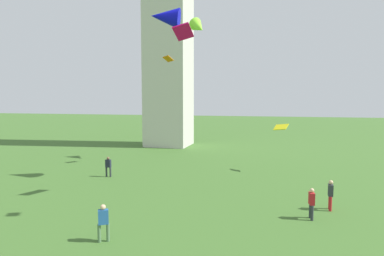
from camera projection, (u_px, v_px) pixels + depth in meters
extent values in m
cylinder|color=#2D3338|center=(106.00, 172.00, 25.34)|extent=(0.14, 0.14, 0.76)
cylinder|color=#2D3338|center=(110.00, 172.00, 25.25)|extent=(0.14, 0.14, 0.76)
cube|color=#1E2333|center=(108.00, 163.00, 25.23)|extent=(0.41, 0.24, 0.60)
sphere|color=brown|center=(108.00, 158.00, 25.20)|extent=(0.22, 0.22, 0.22)
cylinder|color=red|center=(330.00, 202.00, 17.83)|extent=(0.15, 0.15, 0.80)
cylinder|color=red|center=(330.00, 204.00, 17.48)|extent=(0.15, 0.15, 0.80)
cube|color=#2D3338|center=(331.00, 190.00, 17.59)|extent=(0.28, 0.45, 0.63)
sphere|color=#D8AD84|center=(331.00, 182.00, 17.55)|extent=(0.23, 0.23, 0.23)
cylinder|color=#2D3338|center=(310.00, 211.00, 16.46)|extent=(0.14, 0.14, 0.76)
cylinder|color=#2D3338|center=(312.00, 213.00, 16.11)|extent=(0.14, 0.14, 0.76)
cube|color=red|center=(312.00, 199.00, 16.23)|extent=(0.29, 0.44, 0.61)
sphere|color=#D8AD84|center=(312.00, 190.00, 16.19)|extent=(0.22, 0.22, 0.22)
cylinder|color=#51754C|center=(99.00, 233.00, 13.64)|extent=(0.15, 0.15, 0.78)
cylinder|color=#51754C|center=(108.00, 232.00, 13.74)|extent=(0.15, 0.15, 0.78)
cube|color=#235693|center=(103.00, 217.00, 13.63)|extent=(0.49, 0.43, 0.62)
sphere|color=#D8AD84|center=(103.00, 207.00, 13.60)|extent=(0.23, 0.23, 0.23)
cube|color=yellow|center=(281.00, 127.00, 26.86)|extent=(1.27, 1.14, 0.57)
cube|color=#C40658|center=(183.00, 32.00, 18.92)|extent=(0.97, 1.46, 0.83)
cone|color=#080BCD|center=(165.00, 17.00, 23.39)|extent=(2.45, 1.83, 1.73)
cube|color=#D66906|center=(168.00, 59.00, 29.26)|extent=(0.88, 0.98, 0.51)
cone|color=#8CEC32|center=(199.00, 27.00, 31.08)|extent=(2.40, 2.49, 2.01)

